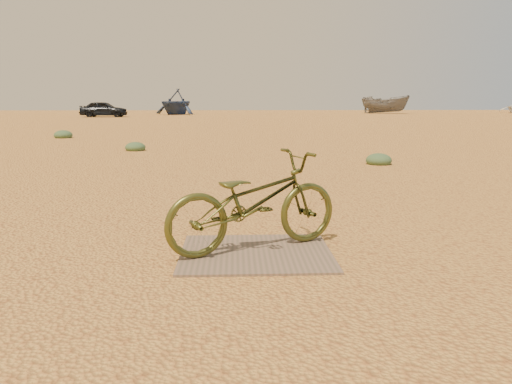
{
  "coord_description": "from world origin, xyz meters",
  "views": [
    {
      "loc": [
        -0.35,
        -4.87,
        1.46
      ],
      "look_at": [
        -0.16,
        -0.3,
        0.6
      ],
      "focal_mm": 35.0,
      "sensor_mm": 36.0,
      "label": 1
    }
  ],
  "objects_px": {
    "plywood_board": "(256,253)",
    "car": "(104,109)",
    "bicycle": "(254,201)",
    "boat_far_left": "(176,102)",
    "boat_mid_right": "(385,104)"
  },
  "relations": [
    {
      "from": "car",
      "to": "boat_mid_right",
      "type": "height_order",
      "value": "boat_mid_right"
    },
    {
      "from": "plywood_board",
      "to": "boat_far_left",
      "type": "height_order",
      "value": "boat_far_left"
    },
    {
      "from": "plywood_board",
      "to": "bicycle",
      "type": "bearing_deg",
      "value": 97.39
    },
    {
      "from": "boat_far_left",
      "to": "boat_mid_right",
      "type": "distance_m",
      "value": 20.57
    },
    {
      "from": "car",
      "to": "boat_mid_right",
      "type": "xyz_separation_m",
      "value": [
        25.56,
        8.52,
        0.27
      ]
    },
    {
      "from": "bicycle",
      "to": "boat_mid_right",
      "type": "bearing_deg",
      "value": -43.0
    },
    {
      "from": "bicycle",
      "to": "boat_far_left",
      "type": "height_order",
      "value": "boat_far_left"
    },
    {
      "from": "plywood_board",
      "to": "car",
      "type": "height_order",
      "value": "car"
    },
    {
      "from": "car",
      "to": "boat_far_left",
      "type": "relative_size",
      "value": 0.82
    },
    {
      "from": "plywood_board",
      "to": "bicycle",
      "type": "height_order",
      "value": "bicycle"
    },
    {
      "from": "plywood_board",
      "to": "boat_mid_right",
      "type": "xyz_separation_m",
      "value": [
        14.79,
        45.22,
        0.89
      ]
    },
    {
      "from": "bicycle",
      "to": "car",
      "type": "xyz_separation_m",
      "value": [
        -10.76,
        36.6,
        0.14
      ]
    },
    {
      "from": "plywood_board",
      "to": "boat_far_left",
      "type": "xyz_separation_m",
      "value": [
        -5.61,
        42.54,
        1.18
      ]
    },
    {
      "from": "bicycle",
      "to": "car",
      "type": "height_order",
      "value": "car"
    },
    {
      "from": "car",
      "to": "plywood_board",
      "type": "bearing_deg",
      "value": -162.25
    }
  ]
}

